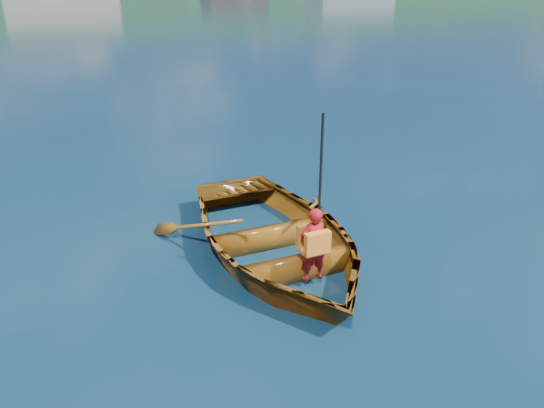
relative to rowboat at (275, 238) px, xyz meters
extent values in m
plane|color=#122B3D|center=(-1.31, -0.16, -0.29)|extent=(600.00, 600.00, 0.00)
imported|color=brown|center=(0.00, 0.00, 0.00)|extent=(3.32, 4.46, 0.88)
imported|color=#A31417|center=(0.21, -0.89, 0.32)|extent=(0.39, 0.27, 1.03)
cube|color=orange|center=(0.22, -1.01, 0.41)|extent=(0.35, 0.12, 0.30)
cube|color=orange|center=(0.20, -0.77, 0.41)|extent=(0.34, 0.10, 0.30)
cube|color=orange|center=(0.21, -0.89, 0.23)|extent=(0.31, 0.24, 0.05)
cylinder|color=black|center=(0.35, -0.73, 0.91)|extent=(0.04, 0.04, 2.20)
camera|label=1|loc=(-2.23, -6.37, 3.65)|focal=35.00mm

